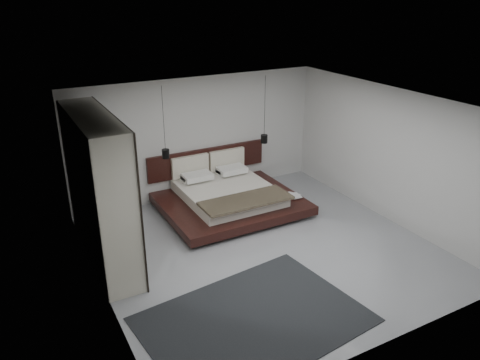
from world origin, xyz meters
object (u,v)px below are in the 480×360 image
lattice_screen (71,171)px  wardrobe (100,191)px  bed (228,196)px  pendant_right (264,138)px  rug (254,319)px  pendant_left (166,153)px

lattice_screen → wardrobe: (0.25, -1.36, 0.06)m
lattice_screen → bed: lattice_screen is taller
lattice_screen → pendant_right: size_ratio=1.65×
lattice_screen → pendant_right: pendant_right is taller
lattice_screen → rug: bearing=-67.1°
lattice_screen → wardrobe: size_ratio=0.94×
pendant_left → wardrobe: bearing=-142.4°
pendant_left → rug: pendant_left is taller
bed → wardrobe: 3.19m
bed → rug: bed is taller
pendant_right → rug: pendant_right is taller
bed → pendant_right: pendant_right is taller
pendant_left → pendant_right: size_ratio=0.98×
pendant_left → pendant_right: bearing=-0.0°
wardrobe → lattice_screen: bearing=100.5°
lattice_screen → bed: size_ratio=0.87×
bed → pendant_left: (-1.22, 0.49, 1.07)m
lattice_screen → bed: 3.35m
pendant_left → bed: bearing=-21.7°
lattice_screen → pendant_right: bearing=-0.8°
pendant_left → pendant_right: same height
bed → wardrobe: bearing=-164.4°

